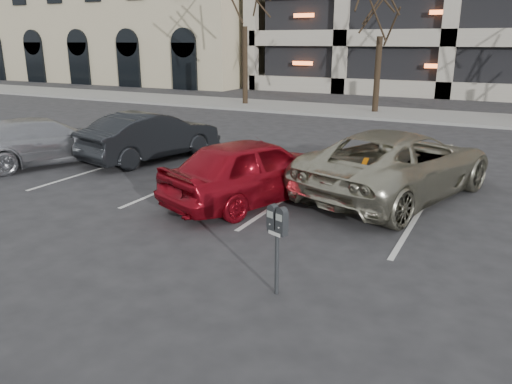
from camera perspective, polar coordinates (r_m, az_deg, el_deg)
ground at (r=8.89m, az=6.65°, el=-5.35°), size 140.00×140.00×0.00m
sidewalk at (r=24.13m, az=20.38°, el=8.05°), size 80.00×4.00×0.12m
stall_lines at (r=11.39m, az=4.17°, el=-0.20°), size 16.90×5.20×0.00m
parking_meter at (r=6.65m, az=2.44°, el=-4.19°), size 0.34×0.23×1.25m
suv_silver at (r=11.49m, az=15.91°, el=3.16°), size 3.97×5.85×1.49m
car_red at (r=10.64m, az=-0.22°, el=2.56°), size 3.10×4.51×1.42m
car_dark at (r=14.92m, az=-11.90°, el=6.31°), size 2.44×4.44×1.39m
car_silver at (r=15.31m, az=-23.04°, el=5.41°), size 3.43×4.82×1.30m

